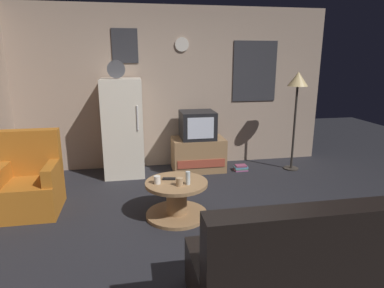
{
  "coord_description": "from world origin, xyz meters",
  "views": [
    {
      "loc": [
        -0.7,
        -3.1,
        1.82
      ],
      "look_at": [
        0.04,
        0.9,
        0.75
      ],
      "focal_mm": 31.2,
      "sensor_mm": 36.0,
      "label": 1
    }
  ],
  "objects_px": {
    "remote_control": "(169,179)",
    "armchair": "(30,184)",
    "fridge": "(123,128)",
    "couch": "(310,270)",
    "mug_ceramic_tan": "(180,182)",
    "tv_stand": "(198,154)",
    "wine_glass": "(188,178)",
    "book_stack": "(241,168)",
    "coffee_table": "(177,199)",
    "standing_lamp": "(297,87)",
    "mug_ceramic_white": "(157,180)",
    "crt_tv": "(198,125)"
  },
  "relations": [
    {
      "from": "mug_ceramic_white",
      "to": "remote_control",
      "type": "distance_m",
      "value": 0.18
    },
    {
      "from": "remote_control",
      "to": "armchair",
      "type": "relative_size",
      "value": 0.16
    },
    {
      "from": "tv_stand",
      "to": "coffee_table",
      "type": "relative_size",
      "value": 1.17
    },
    {
      "from": "crt_tv",
      "to": "wine_glass",
      "type": "xyz_separation_m",
      "value": [
        -0.44,
        -1.67,
        -0.25
      ]
    },
    {
      "from": "wine_glass",
      "to": "armchair",
      "type": "distance_m",
      "value": 1.92
    },
    {
      "from": "tv_stand",
      "to": "couch",
      "type": "relative_size",
      "value": 0.49
    },
    {
      "from": "wine_glass",
      "to": "book_stack",
      "type": "bearing_deg",
      "value": 52.99
    },
    {
      "from": "armchair",
      "to": "crt_tv",
      "type": "bearing_deg",
      "value": 25.72
    },
    {
      "from": "tv_stand",
      "to": "remote_control",
      "type": "height_order",
      "value": "tv_stand"
    },
    {
      "from": "tv_stand",
      "to": "armchair",
      "type": "height_order",
      "value": "armchair"
    },
    {
      "from": "crt_tv",
      "to": "mug_ceramic_white",
      "type": "height_order",
      "value": "crt_tv"
    },
    {
      "from": "tv_stand",
      "to": "wine_glass",
      "type": "relative_size",
      "value": 5.6
    },
    {
      "from": "wine_glass",
      "to": "armchair",
      "type": "bearing_deg",
      "value": 162.42
    },
    {
      "from": "coffee_table",
      "to": "book_stack",
      "type": "height_order",
      "value": "coffee_table"
    },
    {
      "from": "crt_tv",
      "to": "armchair",
      "type": "distance_m",
      "value": 2.55
    },
    {
      "from": "mug_ceramic_white",
      "to": "coffee_table",
      "type": "bearing_deg",
      "value": 4.73
    },
    {
      "from": "mug_ceramic_white",
      "to": "standing_lamp",
      "type": "bearing_deg",
      "value": 30.17
    },
    {
      "from": "fridge",
      "to": "remote_control",
      "type": "relative_size",
      "value": 11.8
    },
    {
      "from": "couch",
      "to": "book_stack",
      "type": "xyz_separation_m",
      "value": [
        0.5,
        3.05,
        -0.27
      ]
    },
    {
      "from": "couch",
      "to": "mug_ceramic_tan",
      "type": "bearing_deg",
      "value": 116.02
    },
    {
      "from": "crt_tv",
      "to": "couch",
      "type": "distance_m",
      "value": 3.24
    },
    {
      "from": "wine_glass",
      "to": "book_stack",
      "type": "relative_size",
      "value": 0.69
    },
    {
      "from": "tv_stand",
      "to": "armchair",
      "type": "distance_m",
      "value": 2.53
    },
    {
      "from": "fridge",
      "to": "wine_glass",
      "type": "distance_m",
      "value": 1.86
    },
    {
      "from": "fridge",
      "to": "remote_control",
      "type": "xyz_separation_m",
      "value": [
        0.54,
        -1.51,
        -0.31
      ]
    },
    {
      "from": "fridge",
      "to": "crt_tv",
      "type": "relative_size",
      "value": 3.28
    },
    {
      "from": "mug_ceramic_tan",
      "to": "remote_control",
      "type": "distance_m",
      "value": 0.23
    },
    {
      "from": "crt_tv",
      "to": "couch",
      "type": "bearing_deg",
      "value": -86.49
    },
    {
      "from": "wine_glass",
      "to": "couch",
      "type": "bearing_deg",
      "value": -67.35
    },
    {
      "from": "coffee_table",
      "to": "couch",
      "type": "height_order",
      "value": "couch"
    },
    {
      "from": "standing_lamp",
      "to": "couch",
      "type": "xyz_separation_m",
      "value": [
        -1.35,
        -2.97,
        -1.05
      ]
    },
    {
      "from": "couch",
      "to": "remote_control",
      "type": "bearing_deg",
      "value": 115.85
    },
    {
      "from": "mug_ceramic_tan",
      "to": "tv_stand",
      "type": "bearing_deg",
      "value": 71.91
    },
    {
      "from": "tv_stand",
      "to": "mug_ceramic_tan",
      "type": "xyz_separation_m",
      "value": [
        -0.55,
        -1.7,
        0.21
      ]
    },
    {
      "from": "coffee_table",
      "to": "crt_tv",
      "type": "bearing_deg",
      "value": 70.37
    },
    {
      "from": "fridge",
      "to": "standing_lamp",
      "type": "height_order",
      "value": "fridge"
    },
    {
      "from": "wine_glass",
      "to": "couch",
      "type": "xyz_separation_m",
      "value": [
        0.64,
        -1.53,
        -0.19
      ]
    },
    {
      "from": "crt_tv",
      "to": "mug_ceramic_white",
      "type": "distance_m",
      "value": 1.79
    },
    {
      "from": "fridge",
      "to": "couch",
      "type": "xyz_separation_m",
      "value": [
        1.37,
        -3.23,
        -0.44
      ]
    },
    {
      "from": "armchair",
      "to": "couch",
      "type": "bearing_deg",
      "value": -40.58
    },
    {
      "from": "mug_ceramic_tan",
      "to": "armchair",
      "type": "relative_size",
      "value": 0.09
    },
    {
      "from": "mug_ceramic_tan",
      "to": "remote_control",
      "type": "xyz_separation_m",
      "value": [
        -0.09,
        0.21,
        -0.03
      ]
    },
    {
      "from": "standing_lamp",
      "to": "armchair",
      "type": "distance_m",
      "value": 4.05
    },
    {
      "from": "wine_glass",
      "to": "remote_control",
      "type": "bearing_deg",
      "value": 136.28
    },
    {
      "from": "tv_stand",
      "to": "fridge",
      "type": "bearing_deg",
      "value": 178.98
    },
    {
      "from": "mug_ceramic_white",
      "to": "couch",
      "type": "distance_m",
      "value": 1.9
    },
    {
      "from": "coffee_table",
      "to": "wine_glass",
      "type": "xyz_separation_m",
      "value": [
        0.12,
        -0.1,
        0.29
      ]
    },
    {
      "from": "fridge",
      "to": "wine_glass",
      "type": "relative_size",
      "value": 11.8
    },
    {
      "from": "standing_lamp",
      "to": "mug_ceramic_tan",
      "type": "height_order",
      "value": "standing_lamp"
    },
    {
      "from": "crt_tv",
      "to": "coffee_table",
      "type": "distance_m",
      "value": 1.75
    }
  ]
}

